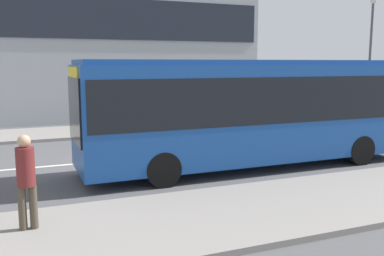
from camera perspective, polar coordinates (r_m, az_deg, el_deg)
name	(u,v)px	position (r m, az deg, el deg)	size (l,w,h in m)	color
ground_plane	(119,160)	(14.79, -9.69, -4.26)	(120.00, 120.00, 0.00)	#4F4F51
sidewalk_near	(186,220)	(9.02, -0.75, -12.20)	(44.00, 3.50, 0.13)	gray
sidewalk_far	(90,131)	(20.82, -13.48, -0.45)	(44.00, 3.50, 0.13)	gray
lane_centerline	(119,160)	(14.79, -9.69, -4.24)	(41.80, 0.16, 0.01)	silver
city_bus	(253,106)	(13.55, 8.13, 2.90)	(10.91, 2.54, 3.37)	#194793
parked_car_0	(357,114)	(24.30, 21.12, 1.79)	(4.06, 1.84, 1.28)	silver
pedestrian_near_stop	(26,176)	(8.66, -21.26, -5.95)	(0.35, 0.34, 1.83)	#4C4233
street_lamp	(371,45)	(27.11, 22.71, 10.19)	(0.36, 0.36, 6.84)	#4C4C51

